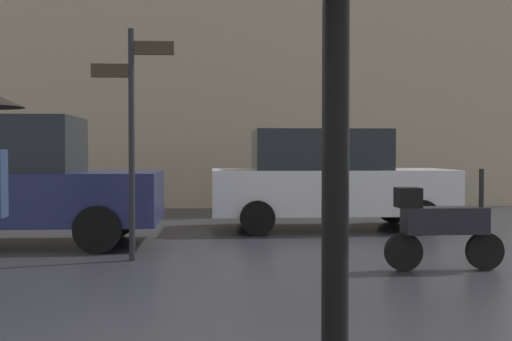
% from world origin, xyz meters
% --- Properties ---
extents(parked_scooter, '(1.47, 0.32, 1.23)m').
position_xyz_m(parked_scooter, '(2.85, 4.69, 0.56)').
color(parked_scooter, black).
rests_on(parked_scooter, ground).
extents(parked_car_left, '(4.42, 1.94, 1.85)m').
position_xyz_m(parked_car_left, '(2.22, 8.85, 0.93)').
color(parked_car_left, silver).
rests_on(parked_car_left, ground).
extents(parked_car_right, '(4.56, 1.94, 1.98)m').
position_xyz_m(parked_car_right, '(-3.10, 7.15, 1.00)').
color(parked_car_right, '#1E234C').
rests_on(parked_car_right, ground).
extents(street_signpost, '(1.08, 0.08, 3.05)m').
position_xyz_m(street_signpost, '(-0.96, 5.64, 1.85)').
color(street_signpost, black).
rests_on(street_signpost, ground).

